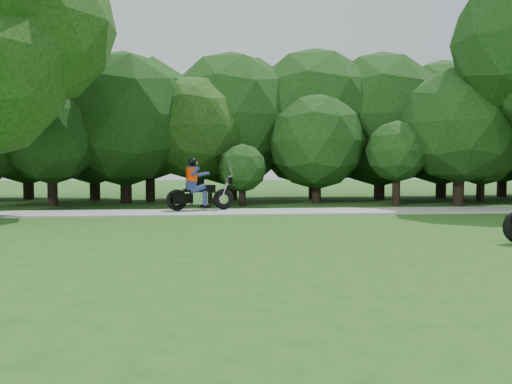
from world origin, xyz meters
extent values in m
plane|color=#234E16|center=(0.00, 0.00, 0.00)|extent=(100.00, 100.00, 0.00)
cube|color=gray|center=(0.00, 8.00, 0.03)|extent=(60.00, 2.20, 0.06)
cylinder|color=black|center=(8.84, 15.11, 0.90)|extent=(0.52, 0.52, 1.80)
sphere|color=black|center=(8.84, 15.11, 3.89)|extent=(6.44, 6.44, 6.44)
cylinder|color=black|center=(7.25, 10.30, 0.90)|extent=(0.45, 0.45, 1.80)
sphere|color=black|center=(7.25, 10.30, 3.40)|extent=(4.91, 4.91, 4.91)
cylinder|color=black|center=(-5.91, 14.16, 0.90)|extent=(0.44, 0.44, 1.80)
sphere|color=black|center=(-5.91, 14.16, 3.34)|extent=(4.74, 4.74, 4.74)
cylinder|color=black|center=(-6.90, 13.32, 0.90)|extent=(0.50, 0.50, 1.79)
sphere|color=black|center=(-6.90, 13.32, 3.77)|extent=(6.08, 6.08, 6.08)
cylinder|color=black|center=(-9.63, 11.71, 0.80)|extent=(0.40, 0.40, 1.60)
sphere|color=black|center=(-9.63, 11.71, 2.91)|extent=(4.02, 4.02, 4.02)
cylinder|color=black|center=(12.72, 15.97, 0.90)|extent=(0.50, 0.50, 1.80)
sphere|color=black|center=(12.72, 15.97, 3.74)|extent=(5.98, 5.98, 5.98)
cylinder|color=black|center=(-3.60, 13.42, 0.90)|extent=(0.44, 0.44, 1.80)
sphere|color=#143C11|center=(-3.60, 13.42, 3.39)|extent=(4.88, 4.88, 4.88)
cylinder|color=black|center=(-12.13, 16.24, 0.90)|extent=(0.50, 0.50, 1.80)
sphere|color=black|center=(-12.13, 16.24, 3.78)|extent=(6.08, 6.08, 6.08)
cylinder|color=black|center=(-8.73, 15.44, 0.90)|extent=(0.50, 0.50, 1.80)
sphere|color=black|center=(-8.73, 15.44, 3.75)|extent=(5.99, 5.99, 5.99)
cylinder|color=black|center=(-2.03, 14.82, 0.90)|extent=(0.53, 0.53, 1.80)
sphere|color=black|center=(-2.03, 14.82, 3.93)|extent=(6.57, 6.57, 6.57)
cylinder|color=black|center=(4.68, 10.63, 0.72)|extent=(0.33, 0.33, 1.45)
sphere|color=black|center=(4.68, 10.63, 2.29)|extent=(2.59, 2.59, 2.59)
cylinder|color=black|center=(1.61, 12.21, 0.68)|extent=(0.41, 0.41, 1.36)
sphere|color=black|center=(1.61, 12.21, 2.76)|extent=(4.30, 4.30, 4.30)
cylinder|color=black|center=(9.53, 12.56, 0.65)|extent=(0.36, 0.36, 1.31)
sphere|color=#143C11|center=(9.53, 12.56, 2.35)|extent=(3.21, 3.21, 3.21)
cylinder|color=black|center=(-1.80, 11.01, 0.46)|extent=(0.30, 0.30, 0.92)
sphere|color=black|center=(-1.80, 11.01, 1.58)|extent=(2.02, 2.02, 2.02)
cylinder|color=black|center=(5.44, 14.84, 0.90)|extent=(0.54, 0.54, 1.80)
sphere|color=black|center=(5.44, 14.84, 4.00)|extent=(6.77, 6.77, 6.77)
cylinder|color=black|center=(2.13, 15.07, 0.90)|extent=(0.55, 0.55, 1.80)
sphere|color=black|center=(2.13, 15.07, 4.06)|extent=(6.95, 6.95, 6.95)
sphere|color=#143C11|center=(-8.74, 7.30, 6.20)|extent=(5.12, 5.12, 5.12)
torus|color=black|center=(-4.34, 8.39, 0.45)|extent=(0.80, 0.37, 0.78)
torus|color=black|center=(-2.66, 8.73, 0.45)|extent=(0.80, 0.37, 0.78)
cube|color=black|center=(-3.70, 8.52, 0.50)|extent=(1.26, 0.50, 0.35)
cube|color=silver|center=(-3.53, 8.55, 0.50)|extent=(0.60, 0.47, 0.44)
cube|color=black|center=(-3.26, 8.61, 0.84)|extent=(0.63, 0.44, 0.29)
cube|color=black|center=(-3.84, 8.49, 0.79)|extent=(0.63, 0.46, 0.11)
cylinder|color=silver|center=(-2.61, 8.74, 0.84)|extent=(0.44, 0.13, 0.99)
cylinder|color=silver|center=(-2.43, 8.77, 1.31)|extent=(0.18, 0.70, 0.04)
cube|color=black|center=(-4.24, 8.16, 0.50)|extent=(0.48, 0.22, 0.38)
cube|color=black|center=(-4.33, 8.64, 0.50)|extent=(0.48, 0.22, 0.38)
cube|color=navy|center=(-3.84, 8.49, 0.95)|extent=(0.41, 0.48, 0.27)
cube|color=navy|center=(-3.81, 8.49, 1.34)|extent=(0.37, 0.51, 0.62)
cube|color=#FE3405|center=(-3.81, 8.49, 1.37)|extent=(0.42, 0.56, 0.49)
sphere|color=black|center=(-3.78, 8.50, 1.81)|extent=(0.31, 0.31, 0.31)
camera|label=1|loc=(-3.29, -9.64, 1.67)|focal=35.00mm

